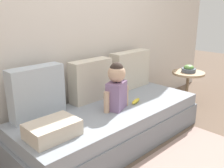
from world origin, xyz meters
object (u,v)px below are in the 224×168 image
object	(u,v)px
toddler	(117,86)
banana	(136,101)
fruit_bowl	(189,69)
side_table	(188,80)
couch	(111,125)
throw_pillow_left	(37,92)
throw_pillow_center	(91,80)
folded_blanket	(53,129)
throw_pillow_right	(130,70)

from	to	relation	value
toddler	banana	size ratio (longest dim) A/B	2.81
fruit_bowl	banana	bearing A→B (deg)	-178.82
banana	side_table	world-z (taller)	side_table
toddler	couch	bearing A→B (deg)	106.79
throw_pillow_left	throw_pillow_center	world-z (taller)	throw_pillow_left
throw_pillow_center	folded_blanket	xyz separation A→B (m)	(-0.75, -0.42, -0.16)
throw_pillow_center	toddler	size ratio (longest dim) A/B	1.02
couch	side_table	size ratio (longest dim) A/B	4.03
throw_pillow_left	throw_pillow_right	xyz separation A→B (m)	(1.28, 0.00, -0.01)
throw_pillow_left	fruit_bowl	size ratio (longest dim) A/B	2.64
banana	fruit_bowl	distance (m)	1.14
throw_pillow_center	toddler	xyz separation A→B (m)	(0.02, -0.37, 0.02)
couch	folded_blanket	distance (m)	0.80
throw_pillow_left	banana	world-z (taller)	throw_pillow_left
couch	folded_blanket	bearing A→B (deg)	-172.12
throw_pillow_right	folded_blanket	size ratio (longest dim) A/B	1.42
couch	throw_pillow_center	size ratio (longest dim) A/B	4.23
throw_pillow_left	side_table	bearing A→B (deg)	-10.61
folded_blanket	side_table	world-z (taller)	side_table
throw_pillow_center	banana	size ratio (longest dim) A/B	2.87
couch	banana	distance (m)	0.36
throw_pillow_left	banana	xyz separation A→B (m)	(0.92, -0.41, -0.22)
throw_pillow_left	toddler	world-z (taller)	throw_pillow_left
toddler	banana	bearing A→B (deg)	-7.36
toddler	throw_pillow_left	bearing A→B (deg)	150.44
banana	throw_pillow_right	bearing A→B (deg)	48.30
banana	side_table	size ratio (longest dim) A/B	0.33
banana	folded_blanket	bearing A→B (deg)	-179.16
throw_pillow_right	folded_blanket	bearing A→B (deg)	-163.17
toddler	side_table	world-z (taller)	toddler
throw_pillow_center	banana	xyz separation A→B (m)	(0.28, -0.41, -0.20)
folded_blanket	side_table	xyz separation A→B (m)	(2.16, 0.04, -0.04)
toddler	throw_pillow_center	bearing A→B (deg)	92.57
toddler	throw_pillow_right	bearing A→B (deg)	30.87
couch	fruit_bowl	xyz separation A→B (m)	(1.41, -0.07, 0.37)
side_table	throw_pillow_right	bearing A→B (deg)	153.38
throw_pillow_center	fruit_bowl	distance (m)	1.46
banana	folded_blanket	world-z (taller)	folded_blanket
banana	side_table	xyz separation A→B (m)	(1.13, 0.02, -0.00)
toddler	fruit_bowl	bearing A→B (deg)	-0.44
toddler	side_table	size ratio (longest dim) A/B	0.93
couch	folded_blanket	size ratio (longest dim) A/B	5.17
throw_pillow_center	banana	bearing A→B (deg)	-55.62
throw_pillow_left	folded_blanket	distance (m)	0.47
fruit_bowl	throw_pillow_center	bearing A→B (deg)	164.74
banana	fruit_bowl	xyz separation A→B (m)	(1.13, 0.02, 0.15)
couch	side_table	bearing A→B (deg)	-2.69
throw_pillow_left	fruit_bowl	xyz separation A→B (m)	(2.05, -0.38, -0.07)
throw_pillow_left	folded_blanket	bearing A→B (deg)	-104.97
side_table	fruit_bowl	distance (m)	0.16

